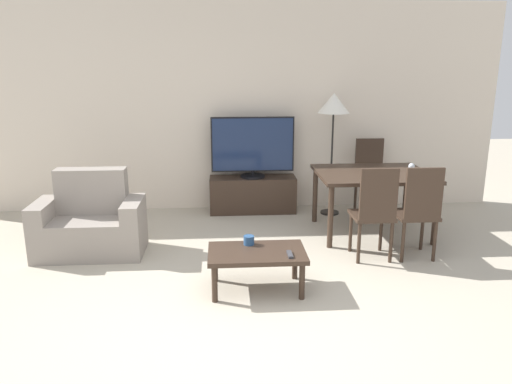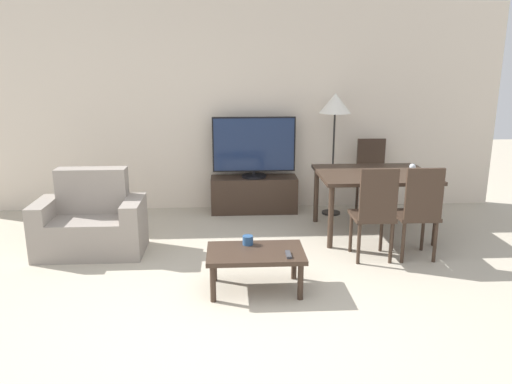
% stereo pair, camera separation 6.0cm
% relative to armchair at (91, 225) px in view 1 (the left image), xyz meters
% --- Properties ---
extents(ground_plane, '(18.00, 18.00, 0.00)m').
position_rel_armchair_xyz_m(ground_plane, '(1.37, -1.75, -0.31)').
color(ground_plane, '#B2A893').
extents(wall_back, '(7.42, 0.06, 2.70)m').
position_rel_armchair_xyz_m(wall_back, '(1.37, 1.60, 1.04)').
color(wall_back, beige).
rests_on(wall_back, ground_plane).
extents(armchair, '(1.09, 0.60, 0.87)m').
position_rel_armchair_xyz_m(armchair, '(0.00, 0.00, 0.00)').
color(armchair, gray).
rests_on(armchair, ground_plane).
extents(tv_stand, '(1.13, 0.37, 0.47)m').
position_rel_armchair_xyz_m(tv_stand, '(1.77, 1.35, -0.07)').
color(tv_stand, '#38281E').
rests_on(tv_stand, ground_plane).
extents(tv, '(1.07, 0.32, 0.79)m').
position_rel_armchair_xyz_m(tv, '(1.77, 1.35, 0.56)').
color(tv, black).
rests_on(tv, tv_stand).
extents(coffee_table, '(0.84, 0.52, 0.36)m').
position_rel_armchair_xyz_m(coffee_table, '(1.66, -1.00, 0.01)').
color(coffee_table, '#38281E').
rests_on(coffee_table, ground_plane).
extents(dining_table, '(1.27, 1.02, 0.72)m').
position_rel_armchair_xyz_m(dining_table, '(3.10, 0.42, 0.34)').
color(dining_table, '#38281E').
rests_on(dining_table, ground_plane).
extents(dining_chair_near, '(0.40, 0.40, 0.97)m').
position_rel_armchair_xyz_m(dining_chair_near, '(2.87, -0.40, 0.22)').
color(dining_chair_near, '#38281E').
rests_on(dining_chair_near, ground_plane).
extents(dining_chair_far, '(0.40, 0.40, 0.97)m').
position_rel_armchair_xyz_m(dining_chair_far, '(3.32, 1.24, 0.22)').
color(dining_chair_far, '#38281E').
rests_on(dining_chair_far, ground_plane).
extents(dining_chair_near_right, '(0.40, 0.40, 0.97)m').
position_rel_armchair_xyz_m(dining_chair_near_right, '(3.32, -0.40, 0.22)').
color(dining_chair_near_right, '#38281E').
rests_on(dining_chair_near_right, ground_plane).
extents(floor_lamp, '(0.40, 0.40, 1.56)m').
position_rel_armchair_xyz_m(floor_lamp, '(2.78, 1.19, 1.07)').
color(floor_lamp, black).
rests_on(floor_lamp, ground_plane).
extents(remote_primary, '(0.04, 0.15, 0.02)m').
position_rel_armchair_xyz_m(remote_primary, '(1.93, -1.12, 0.06)').
color(remote_primary, '#38383D').
rests_on(remote_primary, coffee_table).
extents(cup_white_near, '(0.10, 0.10, 0.08)m').
position_rel_armchair_xyz_m(cup_white_near, '(1.60, -0.84, 0.10)').
color(cup_white_near, navy).
rests_on(cup_white_near, coffee_table).
extents(wine_glass_left, '(0.07, 0.07, 0.15)m').
position_rel_armchair_xyz_m(wine_glass_left, '(3.45, 0.19, 0.52)').
color(wine_glass_left, silver).
rests_on(wine_glass_left, dining_table).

